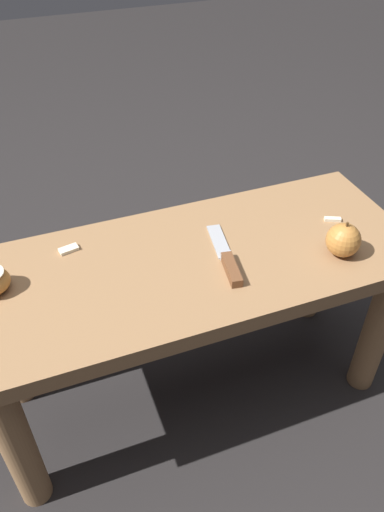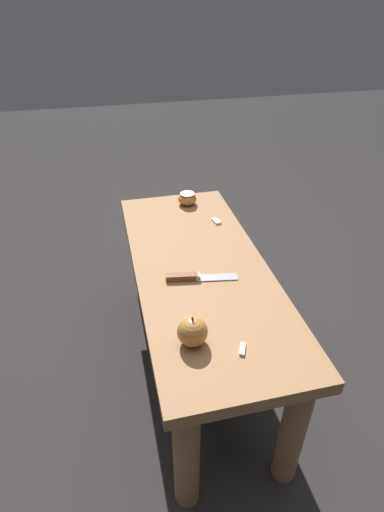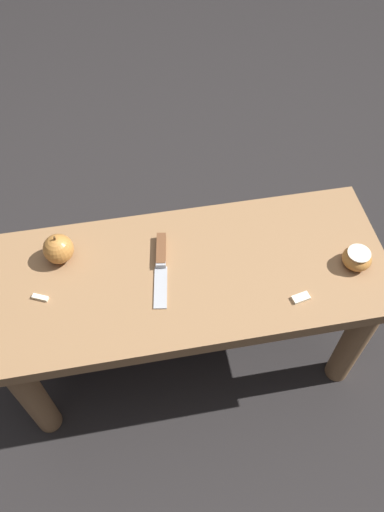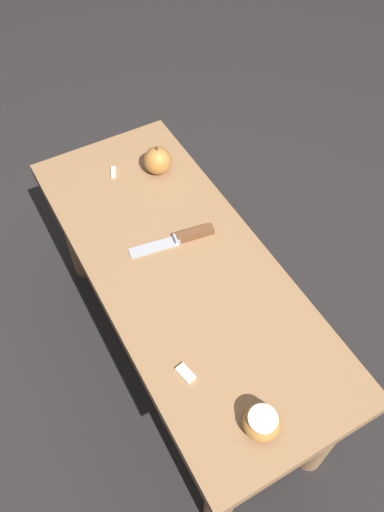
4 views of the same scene
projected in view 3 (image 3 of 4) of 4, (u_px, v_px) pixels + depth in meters
The scene contains 7 objects.
ground_plane at pixel (189, 352), 1.65m from camera, with size 8.00×8.00×0.00m, color black.
wooden_bench at pixel (189, 292), 1.34m from camera, with size 1.03×0.42×0.48m.
knife at pixel (161, 259), 1.27m from camera, with size 0.06×0.22×0.02m.
apple_whole at pixel (58, 249), 1.25m from camera, with size 0.08×0.08×0.09m.
apple_cut at pixel (357, 258), 1.25m from camera, with size 0.07×0.07×0.05m.
apple_slice_near_knife at pixel (301, 298), 1.21m from camera, with size 0.05×0.03×0.01m.
apple_slice_center at pixel (40, 298), 1.21m from camera, with size 0.04×0.03×0.01m.
Camera 3 is at (-0.12, -0.70, 1.52)m, focal length 35.00 mm.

